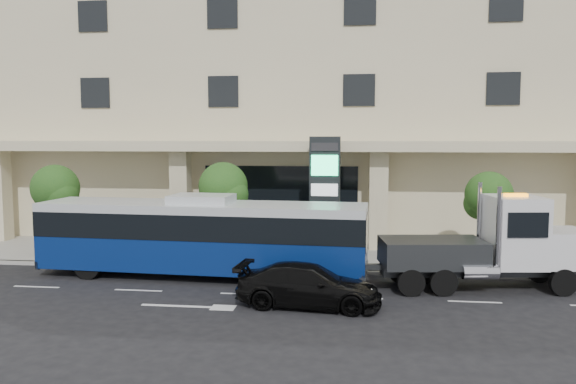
# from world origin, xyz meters

# --- Properties ---
(ground) EXTENTS (120.00, 120.00, 0.00)m
(ground) POSITION_xyz_m (0.00, 0.00, 0.00)
(ground) COLOR black
(ground) RESTS_ON ground
(sidewalk) EXTENTS (120.00, 6.00, 0.15)m
(sidewalk) POSITION_xyz_m (0.00, 5.00, 0.07)
(sidewalk) COLOR gray
(sidewalk) RESTS_ON ground
(curb) EXTENTS (120.00, 0.30, 0.15)m
(curb) POSITION_xyz_m (0.00, 2.00, 0.07)
(curb) COLOR gray
(curb) RESTS_ON ground
(convention_center) EXTENTS (60.00, 17.60, 20.00)m
(convention_center) POSITION_xyz_m (-0.00, 15.42, 9.97)
(convention_center) COLOR #C6B994
(convention_center) RESTS_ON ground
(tree_left) EXTENTS (2.27, 2.20, 4.22)m
(tree_left) POSITION_xyz_m (-9.97, 3.59, 3.11)
(tree_left) COLOR #422B19
(tree_left) RESTS_ON sidewalk
(tree_mid) EXTENTS (2.28, 2.20, 4.38)m
(tree_mid) POSITION_xyz_m (-1.97, 3.59, 3.26)
(tree_mid) COLOR #422B19
(tree_mid) RESTS_ON sidewalk
(tree_right) EXTENTS (2.10, 2.00, 4.04)m
(tree_right) POSITION_xyz_m (9.53, 3.59, 3.04)
(tree_right) COLOR #422B19
(tree_right) RESTS_ON sidewalk
(city_bus) EXTENTS (13.28, 3.46, 3.33)m
(city_bus) POSITION_xyz_m (-2.21, 0.81, 1.70)
(city_bus) COLOR black
(city_bus) RESTS_ON ground
(tow_truck) EXTENTS (8.64, 3.04, 3.91)m
(tow_truck) POSITION_xyz_m (8.99, 0.33, 1.61)
(tow_truck) COLOR #2D3033
(tow_truck) RESTS_ON ground
(black_sedan) EXTENTS (4.99, 2.37, 1.40)m
(black_sedan) POSITION_xyz_m (2.39, -2.64, 0.70)
(black_sedan) COLOR black
(black_sedan) RESTS_ON ground
(signage_pylon) EXTENTS (1.39, 0.56, 5.51)m
(signage_pylon) POSITION_xyz_m (2.50, 4.45, 2.95)
(signage_pylon) COLOR black
(signage_pylon) RESTS_ON sidewalk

